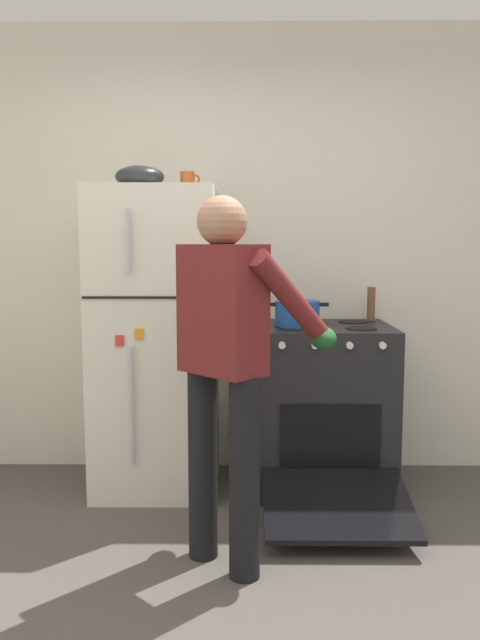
{
  "coord_description": "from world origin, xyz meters",
  "views": [
    {
      "loc": [
        0.06,
        -2.06,
        1.41
      ],
      "look_at": [
        0.03,
        1.32,
        1.0
      ],
      "focal_mm": 36.13,
      "sensor_mm": 36.0,
      "label": 1
    }
  ],
  "objects": [
    {
      "name": "kitchen_wall_back",
      "position": [
        0.0,
        1.95,
        1.35
      ],
      "size": [
        6.0,
        0.1,
        2.7
      ],
      "primitive_type": "cube",
      "color": "silver",
      "rests_on": "ground"
    },
    {
      "name": "person_cook",
      "position": [
        -0.01,
        0.64,
        0.96
      ],
      "size": [
        0.7,
        0.73,
        1.6
      ],
      "color": "black",
      "rests_on": "ground"
    },
    {
      "name": "red_pot",
      "position": [
        0.35,
        1.52,
        1.01
      ],
      "size": [
        0.35,
        0.25,
        0.14
      ],
      "color": "#19479E",
      "rests_on": "stove_range"
    },
    {
      "name": "pepper_mill",
      "position": [
        0.81,
        1.77,
        1.04
      ],
      "size": [
        0.05,
        0.05,
        0.2
      ],
      "primitive_type": "cylinder",
      "color": "brown",
      "rests_on": "stove_range"
    },
    {
      "name": "refrigerator",
      "position": [
        -0.45,
        1.57,
        0.85
      ],
      "size": [
        0.68,
        0.72,
        1.71
      ],
      "color": "silver",
      "rests_on": "ground"
    },
    {
      "name": "mixing_bowl",
      "position": [
        -0.53,
        1.57,
        1.77
      ],
      "size": [
        0.27,
        0.27,
        0.12
      ],
      "primitive_type": "ellipsoid",
      "color": "black",
      "rests_on": "refrigerator"
    },
    {
      "name": "stove_range",
      "position": [
        0.51,
        1.55,
        0.46
      ],
      "size": [
        0.76,
        1.23,
        0.94
      ],
      "color": "black",
      "rests_on": "ground"
    },
    {
      "name": "coffee_mug",
      "position": [
        -0.27,
        1.62,
        1.76
      ],
      "size": [
        0.11,
        0.08,
        0.1
      ],
      "color": "#B24C1E",
      "rests_on": "refrigerator"
    }
  ]
}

